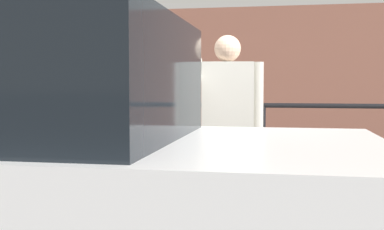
{
  "coord_description": "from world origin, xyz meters",
  "views": [
    {
      "loc": [
        1.14,
        -3.72,
        1.45
      ],
      "look_at": [
        0.36,
        0.52,
        1.17
      ],
      "focal_mm": 45.16,
      "sensor_mm": 36.0,
      "label": 1
    }
  ],
  "objects": [
    {
      "name": "parked_hatchback_white",
      "position": [
        -0.33,
        -1.24,
        0.92
      ],
      "size": [
        4.0,
        1.76,
        1.81
      ],
      "rotation": [
        0.0,
        0.0,
        -1.57
      ],
      "color": "white",
      "rests_on": "ground"
    },
    {
      "name": "parking_meter",
      "position": [
        0.02,
        0.43,
        1.13
      ],
      "size": [
        0.18,
        0.19,
        1.35
      ],
      "rotation": [
        0.0,
        0.0,
        3.22
      ],
      "color": "slate",
      "rests_on": "sidewalk_curb"
    },
    {
      "name": "backdrop_wall",
      "position": [
        0.0,
        5.6,
        1.44
      ],
      "size": [
        32.0,
        0.5,
        2.88
      ],
      "primitive_type": "cube",
      "color": "brown",
      "rests_on": "ground"
    },
    {
      "name": "background_railing",
      "position": [
        0.0,
        2.46,
        0.9
      ],
      "size": [
        24.06,
        0.06,
        1.06
      ],
      "color": "black",
      "rests_on": "sidewalk_curb"
    },
    {
      "name": "sidewalk_curb",
      "position": [
        0.0,
        1.38,
        0.07
      ],
      "size": [
        36.0,
        2.75,
        0.15
      ],
      "primitive_type": "cube",
      "color": "#9E9B93",
      "rests_on": "ground"
    },
    {
      "name": "pedestrian_at_meter",
      "position": [
        0.68,
        0.45,
        1.14
      ],
      "size": [
        0.63,
        0.6,
        1.72
      ],
      "rotation": [
        0.0,
        0.0,
        -3.01
      ],
      "color": "brown",
      "rests_on": "sidewalk_curb"
    }
  ]
}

